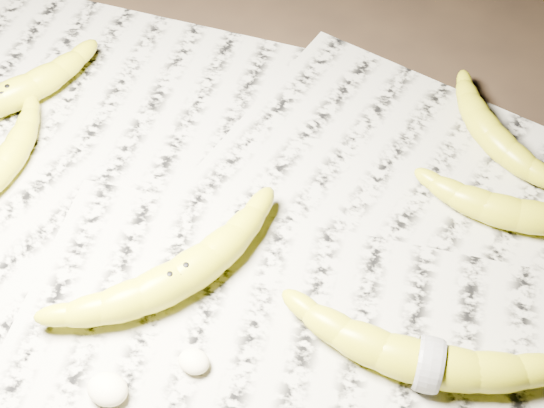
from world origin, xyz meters
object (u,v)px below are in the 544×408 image
at_px(banana_center, 178,276).
at_px(banana_taped, 429,363).
at_px(banana_upper_a, 518,213).
at_px(banana_left_a, 3,97).
at_px(banana_upper_b, 493,134).
at_px(banana_left_b, 2,165).

bearing_deg(banana_center, banana_taped, -55.51).
xyz_separation_m(banana_taped, banana_upper_a, (0.03, 0.20, -0.00)).
xyz_separation_m(banana_left_a, banana_center, (0.30, -0.13, 0.00)).
height_order(banana_left_a, banana_center, banana_center).
relative_size(banana_center, banana_taped, 0.91).
bearing_deg(banana_center, banana_upper_a, -21.51).
relative_size(banana_taped, banana_upper_b, 1.48).
height_order(banana_center, banana_upper_b, banana_center).
bearing_deg(banana_upper_b, banana_taped, -46.92).
bearing_deg(banana_upper_b, banana_upper_a, -22.24).
height_order(banana_center, banana_taped, same).
relative_size(banana_left_b, banana_taped, 0.69).
bearing_deg(banana_left_a, banana_taped, -66.35).
distance_m(banana_taped, banana_upper_b, 0.29).
bearing_deg(banana_upper_a, banana_center, -152.65).
height_order(banana_left_a, banana_upper_a, banana_left_a).
relative_size(banana_left_a, banana_center, 0.97).
bearing_deg(banana_left_b, banana_center, -101.90).
height_order(banana_left_a, banana_taped, banana_taped).
distance_m(banana_left_a, banana_center, 0.33).
height_order(banana_left_b, banana_upper_b, banana_upper_b).
bearing_deg(banana_left_a, banana_left_b, -108.91).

